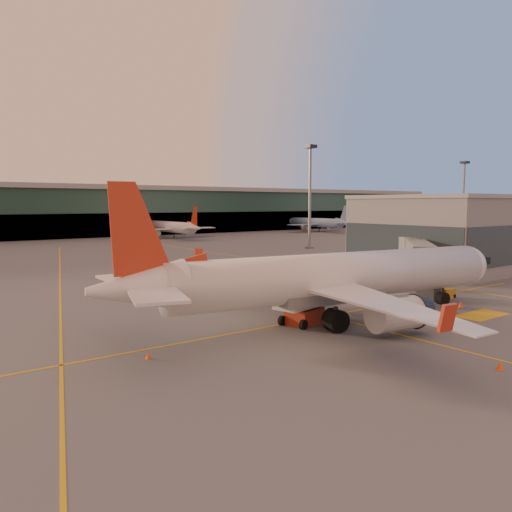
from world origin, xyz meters
TOP-DOWN VIEW (x-y plane):
  - ground at (0.00, 0.00)m, footprint 600.00×600.00m
  - taxi_markings at (-7.32, 44.49)m, footprint 100.12×173.00m
  - terminal at (0.00, 141.79)m, footprint 400.00×20.00m
  - gate_building at (41.93, 17.93)m, footprint 18.40×22.40m
  - mast_east_near at (55.00, 62.00)m, footprint 2.40×2.40m
  - mast_east_far at (130.00, 66.00)m, footprint 2.40×2.40m
  - main_airplane at (2.84, 2.89)m, footprint 42.53×38.54m
  - jet_bridge at (27.49, 10.28)m, footprint 19.30×17.39m
  - catering_truck at (0.78, 3.85)m, footprint 6.27×3.72m
  - gpu_cart at (23.45, 3.43)m, footprint 1.95×1.27m
  - pushback_tug at (24.19, 12.14)m, footprint 3.92×2.20m
  - cone_nose at (22.38, 3.05)m, footprint 0.38×0.38m
  - cone_tail at (-15.21, 2.76)m, footprint 0.40×0.40m
  - cone_wing_right at (2.88, -13.70)m, footprint 0.49×0.49m
  - cone_wing_left at (2.01, 21.20)m, footprint 0.38×0.38m
  - cone_fwd at (19.71, -0.63)m, footprint 0.50×0.50m

SIDE VIEW (x-z plane):
  - ground at x=0.00m, z-range 0.00..0.00m
  - taxi_markings at x=-7.32m, z-range 0.00..0.01m
  - cone_wing_left at x=2.01m, z-range -0.01..0.47m
  - cone_nose at x=22.38m, z-range -0.01..0.48m
  - cone_tail at x=-15.21m, z-range -0.01..0.50m
  - cone_wing_right at x=2.88m, z-range -0.01..0.62m
  - cone_fwd at x=19.71m, z-range -0.01..0.62m
  - gpu_cart at x=23.45m, z-range -0.01..1.07m
  - pushback_tug at x=24.19m, z-range -0.19..1.81m
  - catering_truck at x=0.78m, z-range 0.31..4.86m
  - main_airplane at x=2.84m, z-range -2.25..10.61m
  - jet_bridge at x=27.49m, z-range 1.24..7.46m
  - gate_building at x=41.93m, z-range -0.01..12.59m
  - terminal at x=0.00m, z-range -0.04..17.56m
  - mast_east_near at x=55.00m, z-range 2.06..27.66m
  - mast_east_far at x=130.00m, z-range 2.06..27.66m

